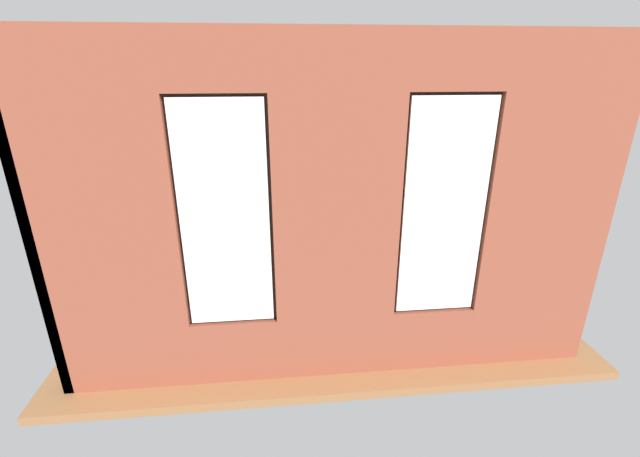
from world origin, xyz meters
TOP-DOWN VIEW (x-y plane):
  - ground_plane at (0.00, 0.00)m, footprint 6.23×5.61m
  - brick_wall_with_windows at (0.00, 2.42)m, footprint 5.63×0.30m
  - white_wall_right at (2.77, 0.20)m, footprint 0.10×4.61m
  - couch_by_window at (0.71, 1.78)m, footprint 2.05×0.87m
  - couch_left at (-2.12, 0.15)m, footprint 0.96×1.93m
  - coffee_table at (-0.18, -0.47)m, footprint 1.47×0.80m
  - cup_ceramic at (0.26, -0.35)m, footprint 0.07×0.07m
  - table_plant_small at (-0.59, -0.61)m, footprint 0.20×0.20m
  - remote_gray at (0.00, -0.57)m, footprint 0.12×0.17m
  - media_console at (2.47, -0.32)m, footprint 1.14×0.42m
  - tv_flatscreen at (2.47, -0.32)m, footprint 1.06×0.20m
  - papasan_chair at (1.16, -1.51)m, footprint 1.13×1.13m
  - potted_plant_foreground_right at (2.17, -1.76)m, footprint 0.85×0.85m
  - potted_plant_corner_far_left at (-2.27, 1.88)m, footprint 0.62×0.62m
  - potted_plant_mid_room_small at (-1.09, -0.60)m, footprint 0.23×0.23m
  - potted_plant_near_tv at (1.92, 0.71)m, footprint 0.85×0.80m
  - potted_plant_between_couches at (-0.76, 1.73)m, footprint 0.82×0.81m

SIDE VIEW (x-z plane):
  - ground_plane at x=0.00m, z-range -0.10..0.00m
  - media_console at x=2.47m, z-range 0.00..0.48m
  - potted_plant_mid_room_small at x=-1.09m, z-range 0.06..0.48m
  - couch_by_window at x=0.71m, z-range -0.07..0.73m
  - couch_left at x=-2.12m, z-range -0.07..0.73m
  - coffee_table at x=-0.18m, z-range 0.17..0.61m
  - papasan_chair at x=1.16m, z-range 0.10..0.80m
  - remote_gray at x=0.00m, z-range 0.44..0.47m
  - cup_ceramic at x=0.26m, z-range 0.44..0.53m
  - potted_plant_corner_far_left at x=-2.27m, z-range 0.14..1.01m
  - potted_plant_near_tv at x=1.92m, z-range 0.05..1.12m
  - table_plant_small at x=-0.59m, z-range 0.45..0.75m
  - potted_plant_between_couches at x=-0.76m, z-range 0.09..1.29m
  - potted_plant_foreground_right at x=2.17m, z-range 0.20..1.45m
  - tv_flatscreen at x=2.47m, z-range 0.49..1.24m
  - brick_wall_with_windows at x=0.00m, z-range -0.03..3.44m
  - white_wall_right at x=2.77m, z-range 0.00..3.47m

